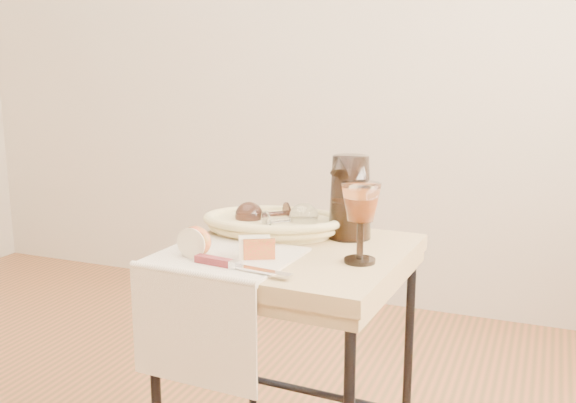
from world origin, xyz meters
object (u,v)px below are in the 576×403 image
at_px(goblet_lying_b, 288,219).
at_px(side_table, 291,379).
at_px(table_knife, 238,265).
at_px(goblet_lying_a, 265,214).
at_px(bread_basket, 273,226).
at_px(tea_towel, 225,256).
at_px(pitcher, 350,197).
at_px(apple_half, 196,241).
at_px(wine_goblet, 360,223).

bearing_deg(goblet_lying_b, side_table, -108.94).
distance_m(goblet_lying_b, table_knife, 0.29).
bearing_deg(goblet_lying_a, bread_basket, 110.48).
bearing_deg(table_knife, goblet_lying_b, 98.21).
xyz_separation_m(side_table, tea_towel, (-0.11, -0.13, 0.35)).
bearing_deg(tea_towel, bread_basket, 87.58).
height_order(goblet_lying_b, pitcher, pitcher).
height_order(goblet_lying_b, apple_half, goblet_lying_b).
bearing_deg(bread_basket, goblet_lying_a, 141.60).
relative_size(tea_towel, goblet_lying_b, 2.51).
xyz_separation_m(bread_basket, goblet_lying_b, (0.05, -0.02, 0.03)).
relative_size(wine_goblet, table_knife, 0.78).
bearing_deg(wine_goblet, apple_half, -162.68).
relative_size(goblet_lying_a, pitcher, 0.48).
distance_m(pitcher, wine_goblet, 0.21).
bearing_deg(goblet_lying_b, apple_half, -164.68).
distance_m(side_table, tea_towel, 0.39).
bearing_deg(wine_goblet, side_table, 165.72).
xyz_separation_m(wine_goblet, table_knife, (-0.22, -0.16, -0.08)).
height_order(bread_basket, pitcher, pitcher).
relative_size(goblet_lying_a, apple_half, 1.58).
bearing_deg(wine_goblet, goblet_lying_a, 152.02).
bearing_deg(table_knife, wine_goblet, 43.54).
bearing_deg(pitcher, bread_basket, 176.74).
xyz_separation_m(apple_half, table_knife, (0.13, -0.05, -0.03)).
distance_m(bread_basket, pitcher, 0.21).
distance_m(side_table, table_knife, 0.42).
distance_m(bread_basket, goblet_lying_b, 0.06).
relative_size(bread_basket, goblet_lying_a, 2.71).
distance_m(wine_goblet, apple_half, 0.38).
relative_size(tea_towel, table_knife, 1.33).
bearing_deg(bread_basket, wine_goblet, -39.96).
height_order(tea_towel, pitcher, pitcher).
bearing_deg(tea_towel, side_table, 52.14).
height_order(apple_half, table_knife, apple_half).
relative_size(bread_basket, wine_goblet, 1.78).
distance_m(goblet_lying_a, pitcher, 0.23).
relative_size(tea_towel, goblet_lying_a, 2.60).
distance_m(goblet_lying_b, pitcher, 0.17).
bearing_deg(goblet_lying_b, wine_goblet, -75.57).
height_order(side_table, bread_basket, bread_basket).
xyz_separation_m(tea_towel, wine_goblet, (0.30, 0.08, 0.09)).
relative_size(goblet_lying_a, table_knife, 0.51).
bearing_deg(tea_towel, table_knife, -44.52).
xyz_separation_m(pitcher, table_knife, (-0.14, -0.36, -0.09)).
bearing_deg(goblet_lying_a, apple_half, 36.21).
distance_m(goblet_lying_a, apple_half, 0.28).
distance_m(bread_basket, table_knife, 0.31).
bearing_deg(wine_goblet, goblet_lying_b, 150.61).
height_order(tea_towel, goblet_lying_b, goblet_lying_b).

